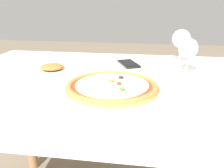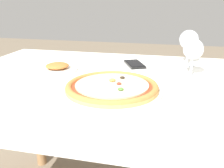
{
  "view_description": "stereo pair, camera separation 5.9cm",
  "coord_description": "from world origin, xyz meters",
  "px_view_note": "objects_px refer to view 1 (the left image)",
  "views": [
    {
      "loc": [
        0.17,
        -0.89,
        1.05
      ],
      "look_at": [
        0.05,
        -0.11,
        0.77
      ],
      "focal_mm": 40.0,
      "sensor_mm": 36.0,
      "label": 1
    },
    {
      "loc": [
        0.23,
        -0.88,
        1.05
      ],
      "look_at": [
        0.05,
        -0.11,
        0.77
      ],
      "focal_mm": 40.0,
      "sensor_mm": 36.0,
      "label": 2
    }
  ],
  "objects_px": {
    "wine_glass_far_right": "(188,49)",
    "cell_phone": "(129,64)",
    "pizza_plate": "(112,88)",
    "side_plate": "(52,69)",
    "wine_glass_far_left": "(181,40)",
    "dining_table": "(104,102)"
  },
  "relations": [
    {
      "from": "wine_glass_far_left",
      "to": "cell_phone",
      "type": "relative_size",
      "value": 1.02
    },
    {
      "from": "cell_phone",
      "to": "side_plate",
      "type": "height_order",
      "value": "side_plate"
    },
    {
      "from": "wine_glass_far_right",
      "to": "cell_phone",
      "type": "bearing_deg",
      "value": 150.77
    },
    {
      "from": "cell_phone",
      "to": "side_plate",
      "type": "relative_size",
      "value": 0.93
    },
    {
      "from": "wine_glass_far_right",
      "to": "cell_phone",
      "type": "relative_size",
      "value": 0.96
    },
    {
      "from": "dining_table",
      "to": "cell_phone",
      "type": "bearing_deg",
      "value": 73.87
    },
    {
      "from": "wine_glass_far_right",
      "to": "side_plate",
      "type": "bearing_deg",
      "value": -177.0
    },
    {
      "from": "wine_glass_far_right",
      "to": "side_plate",
      "type": "relative_size",
      "value": 0.89
    },
    {
      "from": "pizza_plate",
      "to": "side_plate",
      "type": "distance_m",
      "value": 0.35
    },
    {
      "from": "pizza_plate",
      "to": "wine_glass_far_right",
      "type": "bearing_deg",
      "value": 40.71
    },
    {
      "from": "dining_table",
      "to": "side_plate",
      "type": "xyz_separation_m",
      "value": [
        -0.24,
        0.09,
        0.1
      ]
    },
    {
      "from": "dining_table",
      "to": "pizza_plate",
      "type": "relative_size",
      "value": 3.85
    },
    {
      "from": "wine_glass_far_left",
      "to": "cell_phone",
      "type": "xyz_separation_m",
      "value": [
        -0.24,
        -0.06,
        -0.11
      ]
    },
    {
      "from": "dining_table",
      "to": "cell_phone",
      "type": "relative_size",
      "value": 8.11
    },
    {
      "from": "pizza_plate",
      "to": "side_plate",
      "type": "relative_size",
      "value": 1.96
    },
    {
      "from": "wine_glass_far_right",
      "to": "cell_phone",
      "type": "distance_m",
      "value": 0.3
    },
    {
      "from": "dining_table",
      "to": "pizza_plate",
      "type": "xyz_separation_m",
      "value": [
        0.05,
        -0.11,
        0.11
      ]
    },
    {
      "from": "side_plate",
      "to": "wine_glass_far_left",
      "type": "bearing_deg",
      "value": 22.05
    },
    {
      "from": "dining_table",
      "to": "side_plate",
      "type": "bearing_deg",
      "value": 159.92
    },
    {
      "from": "dining_table",
      "to": "wine_glass_far_left",
      "type": "relative_size",
      "value": 7.94
    },
    {
      "from": "wine_glass_far_left",
      "to": "side_plate",
      "type": "relative_size",
      "value": 0.95
    },
    {
      "from": "wine_glass_far_right",
      "to": "cell_phone",
      "type": "xyz_separation_m",
      "value": [
        -0.25,
        0.14,
        -0.1
      ]
    }
  ]
}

